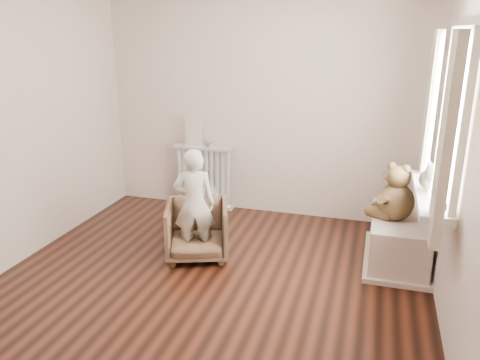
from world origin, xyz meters
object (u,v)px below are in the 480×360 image
(armchair, at_px, (197,230))
(radiator, at_px, (204,177))
(child, at_px, (194,204))
(teddy_bear, at_px, (397,194))
(toy_vanity, at_px, (204,187))
(plush_cat, at_px, (431,178))
(toy_bench, at_px, (398,241))

(armchair, bearing_deg, radiator, 88.02)
(child, height_order, teddy_bear, child)
(toy_vanity, xyz_separation_m, teddy_bear, (2.11, -0.81, 0.40))
(toy_vanity, height_order, child, child)
(teddy_bear, bearing_deg, armchair, -145.40)
(toy_vanity, height_order, armchair, armchair)
(radiator, height_order, child, child)
(toy_vanity, relative_size, armchair, 0.82)
(radiator, height_order, toy_vanity, radiator)
(armchair, relative_size, child, 0.56)
(child, xyz_separation_m, teddy_bear, (1.74, 0.40, 0.13))
(armchair, distance_m, plush_cat, 2.08)
(child, xyz_separation_m, toy_bench, (1.80, 0.47, -0.34))
(toy_vanity, relative_size, plush_cat, 1.68)
(toy_vanity, relative_size, toy_bench, 0.50)
(toy_bench, bearing_deg, teddy_bear, -130.61)
(radiator, xyz_separation_m, plush_cat, (2.33, -1.38, 0.61))
(radiator, bearing_deg, teddy_bear, -21.58)
(radiator, distance_m, child, 1.31)
(child, bearing_deg, teddy_bear, 173.06)
(radiator, distance_m, plush_cat, 2.77)
(toy_vanity, height_order, teddy_bear, teddy_bear)
(child, xyz_separation_m, plush_cat, (1.94, -0.13, 0.46))
(radiator, xyz_separation_m, toy_vanity, (0.01, -0.03, -0.11))
(radiator, relative_size, plush_cat, 2.71)
(radiator, relative_size, child, 0.73)
(toy_bench, bearing_deg, armchair, -166.72)
(teddy_bear, bearing_deg, toy_bench, 72.47)
(radiator, height_order, plush_cat, plush_cat)
(radiator, distance_m, toy_vanity, 0.12)
(radiator, xyz_separation_m, toy_bench, (2.19, -0.77, -0.19))
(armchair, bearing_deg, teddy_bear, -8.51)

